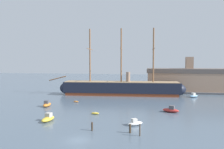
{
  "coord_description": "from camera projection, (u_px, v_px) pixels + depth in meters",
  "views": [
    {
      "loc": [
        12.62,
        -36.76,
        14.22
      ],
      "look_at": [
        -0.91,
        39.74,
        9.45
      ],
      "focal_mm": 35.11,
      "sensor_mm": 36.0,
      "label": 1
    }
  ],
  "objects": [
    {
      "name": "motorboat_mid_left",
      "position": [
        47.0,
        104.0,
        68.63
      ],
      "size": [
        2.38,
        4.79,
        1.94
      ],
      "color": "orange",
      "rests_on": "ground"
    },
    {
      "name": "dockside_warehouse_right",
      "position": [
        196.0,
        80.0,
        100.0
      ],
      "size": [
        48.27,
        14.45,
        16.14
      ],
      "color": "#565659",
      "rests_on": "ground"
    },
    {
      "name": "motorboat_foreground_right",
      "position": [
        135.0,
        123.0,
        48.44
      ],
      "size": [
        3.83,
        3.29,
        1.52
      ],
      "color": "silver",
      "rests_on": "ground"
    },
    {
      "name": "motorboat_far_right",
      "position": [
        194.0,
        96.0,
        86.08
      ],
      "size": [
        4.28,
        3.94,
        1.73
      ],
      "color": "#7FB2D6",
      "rests_on": "ground"
    },
    {
      "name": "motorboat_mid_right",
      "position": [
        171.0,
        110.0,
        60.86
      ],
      "size": [
        4.91,
        3.25,
        1.91
      ],
      "color": "#B22D28",
      "rests_on": "ground"
    },
    {
      "name": "tall_ship",
      "position": [
        121.0,
        88.0,
        91.2
      ],
      "size": [
        57.49,
        13.3,
        27.64
      ],
      "color": "brown",
      "rests_on": "ground"
    },
    {
      "name": "seagull_in_flight",
      "position": [
        95.0,
        51.0,
        69.62
      ],
      "size": [
        1.3,
        0.42,
        0.14
      ],
      "color": "silver"
    },
    {
      "name": "mooring_piling_right_pair",
      "position": [
        130.0,
        129.0,
        43.27
      ],
      "size": [
        0.42,
        0.42,
        1.78
      ],
      "primitive_type": "cylinder",
      "color": "#423323",
      "rests_on": "ground"
    },
    {
      "name": "motorboat_foreground_left",
      "position": [
        48.0,
        118.0,
        51.83
      ],
      "size": [
        2.39,
        4.79,
        1.94
      ],
      "color": "gold",
      "rests_on": "ground"
    },
    {
      "name": "motorboat_distant_centre",
      "position": [
        124.0,
        91.0,
        100.51
      ],
      "size": [
        3.73,
        4.49,
        1.77
      ],
      "color": "#7FB2D6",
      "rests_on": "ground"
    },
    {
      "name": "dinghy_near_centre",
      "position": [
        95.0,
        113.0,
        58.61
      ],
      "size": [
        2.21,
        1.04,
        0.51
      ],
      "color": "gold",
      "rests_on": "ground"
    },
    {
      "name": "dinghy_alongside_bow",
      "position": [
        76.0,
        102.0,
        75.81
      ],
      "size": [
        1.96,
        1.12,
        0.44
      ],
      "color": "orange",
      "rests_on": "ground"
    },
    {
      "name": "ground_plane",
      "position": [
        78.0,
        141.0,
        39.19
      ],
      "size": [
        400.0,
        400.0,
        0.0
      ],
      "primitive_type": "plane",
      "color": "#4C5B6B"
    },
    {
      "name": "mooring_piling_nearest",
      "position": [
        92.0,
        126.0,
        44.8
      ],
      "size": [
        0.34,
        0.34,
        1.72
      ],
      "primitive_type": "cylinder",
      "color": "#382B1E",
      "rests_on": "ground"
    },
    {
      "name": "mooring_piling_left_pair",
      "position": [
        140.0,
        130.0,
        41.46
      ],
      "size": [
        0.25,
        0.25,
        2.33
      ],
      "primitive_type": "cylinder",
      "color": "#4C3D2D",
      "rests_on": "ground"
    }
  ]
}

